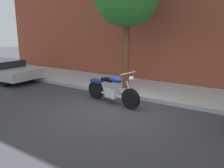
{
  "coord_description": "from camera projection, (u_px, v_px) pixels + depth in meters",
  "views": [
    {
      "loc": [
        3.77,
        -5.78,
        2.45
      ],
      "look_at": [
        -0.39,
        0.45,
        0.69
      ],
      "focal_mm": 36.52,
      "sensor_mm": 36.0,
      "label": 1
    }
  ],
  "objects": [
    {
      "name": "ground_plane",
      "position": [
        114.0,
        109.0,
        7.28
      ],
      "size": [
        60.0,
        60.0,
        0.0
      ],
      "primitive_type": "plane",
      "color": "#38383D"
    },
    {
      "name": "motorcycle",
      "position": [
        112.0,
        90.0,
        7.76
      ],
      "size": [
        2.28,
        0.77,
        1.17
      ],
      "color": "black",
      "rests_on": "ground"
    },
    {
      "name": "sidewalk",
      "position": [
        150.0,
        89.0,
        9.47
      ],
      "size": [
        21.6,
        2.76,
        0.14
      ],
      "primitive_type": "cube",
      "color": "#AFAFAF",
      "rests_on": "ground"
    }
  ]
}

